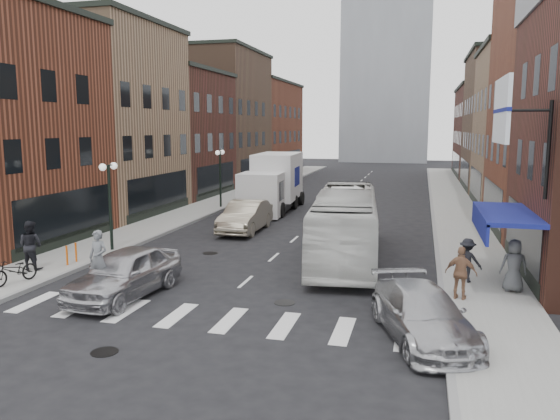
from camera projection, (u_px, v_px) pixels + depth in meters
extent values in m
plane|color=black|center=(237.00, 290.00, 19.31)|extent=(160.00, 160.00, 0.00)
cube|color=gray|center=(226.00, 200.00, 42.46)|extent=(3.00, 74.00, 0.15)
cube|color=gray|center=(454.00, 208.00, 38.24)|extent=(3.00, 74.00, 0.15)
cube|color=gray|center=(244.00, 201.00, 42.10)|extent=(0.20, 74.00, 0.16)
cube|color=gray|center=(432.00, 208.00, 38.62)|extent=(0.20, 74.00, 0.16)
cube|color=silver|center=(204.00, 318.00, 16.44)|extent=(12.00, 2.20, 0.01)
cube|color=black|center=(67.00, 214.00, 25.86)|extent=(0.08, 7.20, 2.20)
cube|color=#977253|center=(88.00, 122.00, 35.53)|extent=(10.00, 10.00, 12.00)
cube|color=black|center=(160.00, 192.00, 34.95)|extent=(0.08, 8.00, 2.20)
cube|color=black|center=(83.00, 24.00, 34.60)|extent=(10.30, 10.20, 0.30)
cube|color=#432118|center=(159.00, 135.00, 45.24)|extent=(10.00, 10.00, 10.00)
cube|color=black|center=(216.00, 178.00, 44.52)|extent=(0.08, 8.00, 2.20)
cube|color=black|center=(157.00, 72.00, 44.47)|extent=(10.30, 10.20, 0.30)
cube|color=brown|center=(209.00, 119.00, 55.54)|extent=(10.00, 12.00, 13.00)
cube|color=black|center=(256.00, 168.00, 55.05)|extent=(0.08, 9.60, 2.20)
cube|color=black|center=(208.00, 52.00, 54.54)|extent=(10.30, 12.20, 0.30)
cube|color=brown|center=(251.00, 128.00, 69.09)|extent=(10.00, 16.00, 11.00)
cube|color=black|center=(289.00, 160.00, 68.44)|extent=(0.08, 12.80, 2.20)
cube|color=black|center=(250.00, 83.00, 68.24)|extent=(10.30, 16.20, 0.30)
cube|color=black|center=(522.00, 235.00, 20.88)|extent=(0.08, 7.20, 2.20)
cube|color=black|center=(492.00, 202.00, 29.97)|extent=(0.08, 8.00, 2.20)
cube|color=#977253|center=(555.00, 130.00, 37.72)|extent=(10.00, 10.00, 11.00)
cube|color=black|center=(475.00, 184.00, 39.54)|extent=(0.08, 8.00, 2.20)
cube|color=brown|center=(526.00, 123.00, 48.17)|extent=(10.00, 12.00, 12.00)
cube|color=black|center=(464.00, 172.00, 50.07)|extent=(0.08, 9.60, 2.20)
cube|color=black|center=(531.00, 52.00, 47.24)|extent=(10.30, 12.20, 0.30)
cube|color=#432118|center=(503.00, 133.00, 61.71)|extent=(10.00, 16.00, 10.00)
cube|color=black|center=(456.00, 162.00, 63.46)|extent=(0.08, 12.80, 2.20)
cube|color=black|center=(506.00, 87.00, 60.93)|extent=(10.30, 16.20, 0.30)
cube|color=navy|center=(506.00, 214.00, 19.03)|extent=(1.80, 5.00, 0.15)
cube|color=navy|center=(480.00, 223.00, 19.30)|extent=(0.10, 5.00, 0.70)
cylinder|color=black|center=(549.00, 150.00, 16.57)|extent=(0.12, 0.12, 3.00)
cylinder|color=black|center=(526.00, 110.00, 16.57)|extent=(1.40, 0.08, 0.08)
cube|color=silver|center=(502.00, 111.00, 16.74)|extent=(0.12, 3.00, 2.00)
cube|color=#9399A0|center=(389.00, 9.00, 90.17)|extent=(14.00, 14.00, 50.00)
cylinder|color=black|center=(110.00, 210.00, 24.67)|extent=(0.14, 0.14, 4.00)
cylinder|color=black|center=(108.00, 165.00, 24.37)|extent=(0.06, 0.90, 0.06)
sphere|color=white|center=(103.00, 167.00, 23.95)|extent=(0.32, 0.32, 0.32)
sphere|color=white|center=(114.00, 166.00, 24.81)|extent=(0.32, 0.32, 0.32)
cylinder|color=black|center=(220.00, 180.00, 38.07)|extent=(0.14, 0.14, 4.00)
cylinder|color=black|center=(220.00, 152.00, 37.77)|extent=(0.06, 0.90, 0.06)
sphere|color=white|center=(218.00, 153.00, 37.34)|extent=(0.32, 0.32, 0.32)
sphere|color=white|center=(222.00, 152.00, 38.20)|extent=(0.32, 0.32, 0.32)
cylinder|color=#D8590C|center=(67.00, 255.00, 22.07)|extent=(0.08, 0.08, 0.80)
cylinder|color=#D8590C|center=(76.00, 252.00, 22.64)|extent=(0.08, 0.08, 0.80)
cube|color=silver|center=(261.00, 194.00, 34.49)|extent=(2.81, 3.01, 2.73)
cube|color=black|center=(261.00, 190.00, 34.45)|extent=(2.76, 1.71, 1.20)
cube|color=silver|center=(278.00, 176.00, 38.33)|extent=(3.12, 5.85, 3.16)
cube|color=navy|center=(278.00, 176.00, 38.33)|extent=(2.92, 2.37, 1.31)
cube|color=black|center=(277.00, 202.00, 38.39)|extent=(2.90, 7.24, 0.38)
cylinder|color=black|center=(244.00, 209.00, 35.16)|extent=(0.31, 0.98, 0.98)
cylinder|color=black|center=(281.00, 210.00, 34.53)|extent=(0.31, 0.98, 0.98)
cylinder|color=black|center=(260.00, 201.00, 38.70)|extent=(0.31, 0.98, 0.98)
cylinder|color=black|center=(294.00, 202.00, 38.08)|extent=(0.31, 0.98, 0.98)
cylinder|color=black|center=(268.00, 197.00, 40.79)|extent=(0.31, 0.98, 0.98)
cylinder|color=black|center=(301.00, 198.00, 40.17)|extent=(0.31, 0.98, 0.98)
cylinder|color=black|center=(115.00, 284.00, 18.77)|extent=(0.15, 0.72, 0.72)
cylinder|color=black|center=(87.00, 298.00, 17.21)|extent=(0.15, 0.72, 0.72)
cube|color=black|center=(102.00, 283.00, 17.95)|extent=(0.40, 1.33, 0.38)
cube|color=black|center=(111.00, 266.00, 18.46)|extent=(0.60, 0.13, 0.07)
imported|color=slate|center=(98.00, 258.00, 17.71)|extent=(0.70, 0.49, 1.80)
imported|color=silver|center=(345.00, 225.00, 23.59)|extent=(3.62, 11.07, 3.03)
imported|color=#B8B7BD|center=(125.00, 273.00, 18.38)|extent=(2.42, 5.07, 1.67)
imported|color=#BDB299|center=(245.00, 216.00, 29.87)|extent=(1.85, 5.16, 1.69)
imported|color=#B1B1B6|center=(423.00, 314.00, 14.69)|extent=(3.46, 5.23, 1.41)
imported|color=black|center=(15.00, 271.00, 19.47)|extent=(1.06, 1.90, 0.95)
imported|color=black|center=(31.00, 245.00, 21.34)|extent=(0.95, 0.56, 1.94)
imported|color=black|center=(467.00, 260.00, 19.65)|extent=(1.14, 0.83, 1.59)
imported|color=#896046|center=(461.00, 273.00, 17.65)|extent=(1.12, 0.77, 1.74)
imported|color=#52565A|center=(514.00, 266.00, 18.47)|extent=(0.91, 0.62, 1.80)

